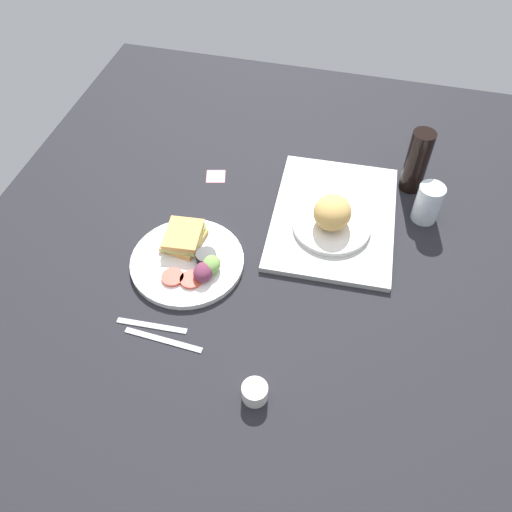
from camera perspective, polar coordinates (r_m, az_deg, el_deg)
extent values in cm
cube|color=black|center=(138.56, -1.00, -0.62)|extent=(190.00, 150.00, 3.00)
cube|color=#B2B2AD|center=(147.81, 8.36, 4.19)|extent=(46.36, 34.89, 1.60)
cylinder|color=white|center=(143.35, 8.13, 3.27)|extent=(20.93, 20.93, 1.40)
ellipsoid|color=tan|center=(140.28, 8.24, 4.68)|extent=(11.55, 9.97, 7.87)
cylinder|color=white|center=(136.71, -7.42, -0.61)|extent=(29.06, 29.06, 1.60)
cube|color=tan|center=(139.78, -7.73, 1.77)|extent=(12.16, 10.46, 1.40)
cube|color=#B2C66B|center=(138.89, -7.78, 2.10)|extent=(11.22, 9.28, 1.00)
cube|color=tan|center=(138.01, -7.83, 2.43)|extent=(11.80, 10.00, 1.40)
cylinder|color=#D14738|center=(132.52, -8.98, -2.28)|extent=(5.60, 5.60, 0.80)
cylinder|color=#D14738|center=(131.44, -7.02, -2.53)|extent=(5.60, 5.60, 0.80)
cylinder|color=black|center=(134.04, -5.37, -0.16)|extent=(5.20, 5.20, 3.00)
cylinder|color=#EFEACC|center=(133.20, -5.41, 0.14)|extent=(4.26, 4.26, 0.60)
ellipsoid|color=#729E4C|center=(132.06, -4.89, -0.94)|extent=(6.00, 4.80, 3.60)
ellipsoid|color=#6B2D47|center=(130.82, -5.71, -1.70)|extent=(6.00, 4.80, 3.60)
cylinder|color=silver|center=(150.57, 18.06, 5.45)|extent=(7.01, 7.01, 11.19)
cylinder|color=black|center=(156.50, 16.96, 9.74)|extent=(6.40, 6.40, 19.17)
cylinder|color=silver|center=(114.77, -0.13, -14.48)|extent=(5.60, 5.60, 4.00)
cube|color=#B7B7BC|center=(127.26, -11.18, -7.35)|extent=(2.36, 17.05, 0.50)
cube|color=#B7B7BC|center=(124.68, -9.97, -8.89)|extent=(2.40, 19.05, 0.50)
cube|color=pink|center=(160.03, -4.36, 8.58)|extent=(6.80, 6.80, 0.12)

